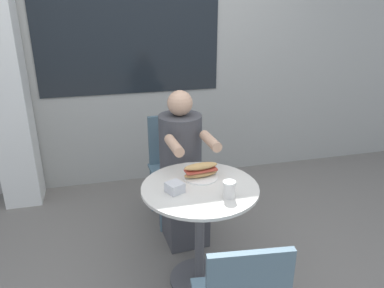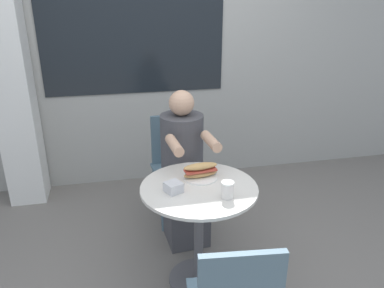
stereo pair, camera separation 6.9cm
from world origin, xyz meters
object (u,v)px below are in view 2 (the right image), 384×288
(cafe_table, at_px, (199,213))
(seated_diner, at_px, (183,177))
(sandwich_on_plate, at_px, (200,172))
(drink_cup, at_px, (227,190))
(diner_chair, at_px, (174,158))

(cafe_table, distance_m, seated_diner, 0.53)
(cafe_table, height_order, sandwich_on_plate, sandwich_on_plate)
(drink_cup, bearing_deg, sandwich_on_plate, 108.20)
(seated_diner, bearing_deg, diner_chair, -92.57)
(cafe_table, xyz_separation_m, diner_chair, (-0.00, 0.88, 0.00))
(cafe_table, bearing_deg, sandwich_on_plate, 72.32)
(cafe_table, relative_size, diner_chair, 0.82)
(drink_cup, bearing_deg, diner_chair, 96.99)
(diner_chair, relative_size, drink_cup, 8.75)
(seated_diner, relative_size, sandwich_on_plate, 5.16)
(cafe_table, bearing_deg, seated_diner, 89.21)
(cafe_table, xyz_separation_m, drink_cup, (0.13, -0.16, 0.24))
(diner_chair, xyz_separation_m, drink_cup, (0.13, -1.04, 0.24))
(diner_chair, bearing_deg, sandwich_on_plate, 88.73)
(diner_chair, distance_m, sandwich_on_plate, 0.80)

